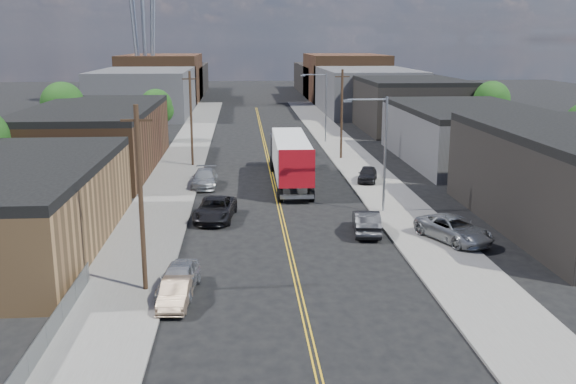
{
  "coord_description": "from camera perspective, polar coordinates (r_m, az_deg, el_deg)",
  "views": [
    {
      "loc": [
        -2.91,
        -22.69,
        13.16
      ],
      "look_at": [
        0.32,
        21.95,
        2.5
      ],
      "focal_mm": 40.0,
      "sensor_mm": 36.0,
      "label": 1
    }
  ],
  "objects": [
    {
      "name": "car_right_oncoming",
      "position": [
        44.91,
        6.98,
        -2.65
      ],
      "size": [
        2.29,
        5.15,
        1.64
      ],
      "primitive_type": "imported",
      "rotation": [
        0.0,
        0.0,
        3.03
      ],
      "color": "black",
      "rests_on": "ground"
    },
    {
      "name": "tree_left_mid",
      "position": [
        80.85,
        -19.36,
        7.2
      ],
      "size": [
        5.1,
        5.04,
        8.37
      ],
      "color": "black",
      "rests_on": "ground"
    },
    {
      "name": "sidewalk_left",
      "position": [
        69.26,
        -9.53,
        2.32
      ],
      "size": [
        5.0,
        140.0,
        0.15
      ],
      "primitive_type": "cube",
      "color": "slate",
      "rests_on": "ground"
    },
    {
      "name": "skyline_right_c",
      "position": [
        164.58,
        3.93,
        10.0
      ],
      "size": [
        16.0,
        40.0,
        7.0
      ],
      "primitive_type": "cube",
      "color": "black",
      "rests_on": "ground"
    },
    {
      "name": "skyline_left_b",
      "position": [
        143.94,
        -11.12,
        9.9
      ],
      "size": [
        16.0,
        26.0,
        10.0
      ],
      "primitive_type": "cube",
      "color": "#4A301D",
      "rests_on": "ground"
    },
    {
      "name": "streetlight_near",
      "position": [
        49.46,
        8.2,
        4.15
      ],
      "size": [
        3.39,
        0.25,
        9.0
      ],
      "color": "gray",
      "rests_on": "ground"
    },
    {
      "name": "car_left_d",
      "position": [
        59.19,
        -7.43,
        1.22
      ],
      "size": [
        2.35,
        5.5,
        1.58
      ],
      "primitive_type": "imported",
      "rotation": [
        0.0,
        0.0,
        -0.03
      ],
      "color": "#A3A6A8",
      "rests_on": "ground"
    },
    {
      "name": "tree_left_far",
      "position": [
        85.84,
        -11.6,
        7.38
      ],
      "size": [
        4.35,
        4.2,
        6.97
      ],
      "color": "black",
      "rests_on": "ground"
    },
    {
      "name": "utility_pole_right",
      "position": [
        72.01,
        4.79,
        6.95
      ],
      "size": [
        1.6,
        0.26,
        10.0
      ],
      "color": "black",
      "rests_on": "ground"
    },
    {
      "name": "utility_pole_left_far",
      "position": [
        68.37,
        -8.61,
        6.51
      ],
      "size": [
        1.6,
        0.26,
        10.0
      ],
      "color": "black",
      "rests_on": "ground"
    },
    {
      "name": "skyline_right_b",
      "position": [
        144.75,
        5.05,
        10.11
      ],
      "size": [
        16.0,
        26.0,
        10.0
      ],
      "primitive_type": "cube",
      "color": "#4A301D",
      "rests_on": "ground"
    },
    {
      "name": "ground",
      "position": [
        83.78,
        -2.11,
        4.35
      ],
      "size": [
        260.0,
        260.0,
        0.0
      ],
      "primitive_type": "plane",
      "color": "black",
      "rests_on": "ground"
    },
    {
      "name": "warehouse_brown",
      "position": [
        69.09,
        -16.77,
        4.62
      ],
      "size": [
        12.0,
        26.0,
        6.6
      ],
      "color": "#4A301D",
      "rests_on": "ground"
    },
    {
      "name": "skyline_right_a",
      "position": [
        120.25,
        6.94,
        8.93
      ],
      "size": [
        16.0,
        30.0,
        8.0
      ],
      "primitive_type": "cube",
      "color": "#3C3C3E",
      "rests_on": "ground"
    },
    {
      "name": "industrial_right_c",
      "position": [
        98.36,
        10.64,
        7.71
      ],
      "size": [
        14.0,
        22.0,
        7.6
      ],
      "color": "black",
      "rests_on": "ground"
    },
    {
      "name": "car_ahead_truck",
      "position": [
        76.5,
        0.94,
        4.09
      ],
      "size": [
        2.84,
        5.84,
        1.6
      ],
      "primitive_type": "imported",
      "rotation": [
        0.0,
        0.0,
        0.03
      ],
      "color": "black",
      "rests_on": "ground"
    },
    {
      "name": "industrial_right_b",
      "position": [
        73.77,
        15.7,
        5.02
      ],
      "size": [
        14.0,
        24.0,
        6.1
      ],
      "color": "#3C3C3E",
      "rests_on": "ground"
    },
    {
      "name": "car_left_c",
      "position": [
        48.22,
        -6.49,
        -1.53
      ],
      "size": [
        3.38,
        6.15,
        1.63
      ],
      "primitive_type": "imported",
      "rotation": [
        0.0,
        0.0,
        -0.12
      ],
      "color": "black",
      "rests_on": "ground"
    },
    {
      "name": "streetlight_far",
      "position": [
        83.73,
        3.11,
        8.01
      ],
      "size": [
        3.39,
        0.25,
        9.0
      ],
      "color": "gray",
      "rests_on": "ground"
    },
    {
      "name": "tree_right_far",
      "position": [
        89.38,
        17.68,
        7.64
      ],
      "size": [
        4.85,
        4.76,
        7.91
      ],
      "color": "black",
      "rests_on": "ground"
    },
    {
      "name": "chainlink_fence",
      "position": [
        30.27,
        -20.68,
        -11.92
      ],
      "size": [
        0.05,
        16.0,
        1.22
      ],
      "color": "slate",
      "rests_on": "ground"
    },
    {
      "name": "centerline",
      "position": [
        69.02,
        -1.65,
        2.4
      ],
      "size": [
        0.32,
        120.0,
        0.01
      ],
      "primitive_type": "cube",
      "color": "gold",
      "rests_on": "ground"
    },
    {
      "name": "utility_pole_left_near",
      "position": [
        34.08,
        -12.95,
        -0.57
      ],
      "size": [
        1.6,
        0.26,
        10.0
      ],
      "color": "black",
      "rests_on": "ground"
    },
    {
      "name": "car_left_a",
      "position": [
        34.89,
        -9.69,
        -7.58
      ],
      "size": [
        2.35,
        4.78,
        1.57
      ],
      "primitive_type": "imported",
      "rotation": [
        0.0,
        0.0,
        -0.11
      ],
      "color": "#A7A8AC",
      "rests_on": "ground"
    },
    {
      "name": "skyline_left_c",
      "position": [
        163.87,
        -10.27,
        9.8
      ],
      "size": [
        16.0,
        40.0,
        7.0
      ],
      "primitive_type": "cube",
      "color": "black",
      "rests_on": "ground"
    },
    {
      "name": "car_left_b",
      "position": [
        33.32,
        -9.96,
        -8.85
      ],
      "size": [
        1.62,
        4.06,
        1.31
      ],
      "primitive_type": "imported",
      "rotation": [
        0.0,
        0.0,
        -0.06
      ],
      "color": "#816954",
      "rests_on": "ground"
    },
    {
      "name": "car_right_lot_c",
      "position": [
        60.71,
        7.08,
        1.59
      ],
      "size": [
        2.67,
        4.41,
        1.4
      ],
      "primitive_type": "imported",
      "rotation": [
        0.0,
        0.0,
        -0.26
      ],
      "color": "black",
      "rests_on": "sidewalk_right"
    },
    {
      "name": "sidewalk_right",
      "position": [
        70.05,
        6.14,
        2.55
      ],
      "size": [
        5.0,
        140.0,
        0.15
      ],
      "primitive_type": "cube",
      "color": "slate",
      "rests_on": "ground"
    },
    {
      "name": "car_right_lot_a",
      "position": [
        43.88,
        14.54,
        -3.2
      ],
      "size": [
        4.73,
        6.37,
        1.61
      ],
      "primitive_type": "imported",
      "rotation": [
        0.0,
        0.0,
        0.4
      ],
      "color": "#959799",
      "rests_on": "sidewalk_right"
    },
    {
      "name": "skyline_left_a",
      "position": [
        119.28,
        -12.51,
        8.68
      ],
      "size": [
        16.0,
        30.0,
        8.0
      ],
      "primitive_type": "cube",
      "color": "#3C3C3E",
      "rests_on": "ground"
    },
    {
      "name": "warehouse_tan",
      "position": [
        44.62,
        -23.78,
        -1.19
      ],
      "size": [
        12.0,
        22.0,
        5.6
      ],
      "color": "olive",
      "rests_on": "ground"
    },
    {
      "name": "semi_truck",
      "position": [
        60.4,
        0.11,
        3.3
      ],
      "size": [
        3.12,
        17.25,
        4.52
      ],
      "rotation": [
        0.0,
        0.0,
        -0.01
      ],
      "color": "silver",
      "rests_on": "ground"
    }
  ]
}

